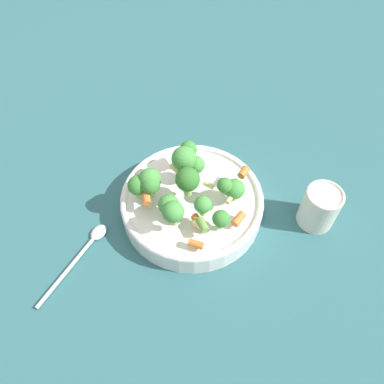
{
  "coord_description": "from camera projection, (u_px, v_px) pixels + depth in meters",
  "views": [
    {
      "loc": [
        0.22,
        -0.36,
        0.62
      ],
      "look_at": [
        0.0,
        0.0,
        0.06
      ],
      "focal_mm": 35.0,
      "sensor_mm": 36.0,
      "label": 1
    }
  ],
  "objects": [
    {
      "name": "cup",
      "position": [
        320.0,
        207.0,
        0.7
      ],
      "size": [
        0.07,
        0.07,
        0.09
      ],
      "color": "silver",
      "rests_on": "ground_plane"
    },
    {
      "name": "pasta_salad",
      "position": [
        183.0,
        184.0,
        0.67
      ],
      "size": [
        0.21,
        0.19,
        0.09
      ],
      "color": "#8CB766",
      "rests_on": "bowl"
    },
    {
      "name": "bowl",
      "position": [
        192.0,
        202.0,
        0.73
      ],
      "size": [
        0.27,
        0.27,
        0.05
      ],
      "color": "white",
      "rests_on": "ground_plane"
    },
    {
      "name": "ground_plane",
      "position": [
        192.0,
        210.0,
        0.75
      ],
      "size": [
        3.0,
        3.0,
        0.0
      ],
      "primitive_type": "plane",
      "color": "#2D6066"
    },
    {
      "name": "spoon",
      "position": [
        85.0,
        249.0,
        0.69
      ],
      "size": [
        0.03,
        0.19,
        0.01
      ],
      "rotation": [
        0.0,
        0.0,
        7.9
      ],
      "color": "silver",
      "rests_on": "ground_plane"
    }
  ]
}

